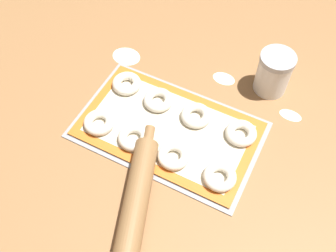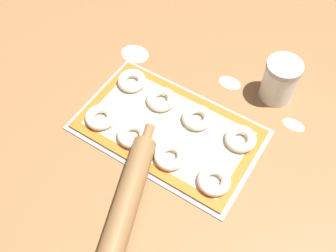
{
  "view_description": "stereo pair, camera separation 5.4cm",
  "coord_description": "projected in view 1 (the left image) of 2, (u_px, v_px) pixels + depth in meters",
  "views": [
    {
      "loc": [
        0.28,
        -0.52,
        0.88
      ],
      "look_at": [
        0.01,
        -0.0,
        0.02
      ],
      "focal_mm": 42.0,
      "sensor_mm": 36.0,
      "label": 1
    },
    {
      "loc": [
        0.32,
        -0.5,
        0.88
      ],
      "look_at": [
        0.01,
        -0.0,
        0.02
      ],
      "focal_mm": 42.0,
      "sensor_mm": 36.0,
      "label": 2
    }
  ],
  "objects": [
    {
      "name": "bagel_back_mid_right",
      "position": [
        196.0,
        116.0,
        1.06
      ],
      "size": [
        0.08,
        0.08,
        0.02
      ],
      "color": "silver",
      "rests_on": "baking_mat"
    },
    {
      "name": "ground_plane",
      "position": [
        166.0,
        129.0,
        1.06
      ],
      "size": [
        2.8,
        2.8,
        0.0
      ],
      "primitive_type": "plane",
      "color": "olive"
    },
    {
      "name": "flour_patch_side",
      "position": [
        291.0,
        115.0,
        1.09
      ],
      "size": [
        0.06,
        0.04,
        0.0
      ],
      "color": "white",
      "rests_on": "ground_plane"
    },
    {
      "name": "bagel_back_far_right",
      "position": [
        241.0,
        133.0,
        1.03
      ],
      "size": [
        0.08,
        0.08,
        0.02
      ],
      "color": "silver",
      "rests_on": "baking_mat"
    },
    {
      "name": "baking_mat",
      "position": [
        168.0,
        129.0,
        1.05
      ],
      "size": [
        0.46,
        0.27,
        0.0
      ],
      "color": "orange",
      "rests_on": "baking_tray"
    },
    {
      "name": "bagel_back_far_left",
      "position": [
        127.0,
        84.0,
        1.12
      ],
      "size": [
        0.08,
        0.08,
        0.02
      ],
      "color": "silver",
      "rests_on": "baking_mat"
    },
    {
      "name": "flour_patch_near",
      "position": [
        224.0,
        78.0,
        1.16
      ],
      "size": [
        0.07,
        0.05,
        0.0
      ],
      "color": "white",
      "rests_on": "ground_plane"
    },
    {
      "name": "bagel_front_far_left",
      "position": [
        99.0,
        122.0,
        1.05
      ],
      "size": [
        0.08,
        0.08,
        0.02
      ],
      "color": "silver",
      "rests_on": "baking_mat"
    },
    {
      "name": "bagel_front_mid_left",
      "position": [
        134.0,
        138.0,
        1.02
      ],
      "size": [
        0.08,
        0.08,
        0.02
      ],
      "color": "silver",
      "rests_on": "baking_mat"
    },
    {
      "name": "bagel_back_mid_left",
      "position": [
        158.0,
        100.0,
        1.09
      ],
      "size": [
        0.08,
        0.08,
        0.02
      ],
      "color": "silver",
      "rests_on": "baking_mat"
    },
    {
      "name": "rolling_pin",
      "position": [
        135.0,
        205.0,
        0.91
      ],
      "size": [
        0.17,
        0.42,
        0.06
      ],
      "color": "olive",
      "rests_on": "ground_plane"
    },
    {
      "name": "bagel_front_far_right",
      "position": [
        220.0,
        177.0,
        0.96
      ],
      "size": [
        0.08,
        0.08,
        0.02
      ],
      "color": "silver",
      "rests_on": "baking_mat"
    },
    {
      "name": "baking_tray",
      "position": [
        168.0,
        130.0,
        1.06
      ],
      "size": [
        0.49,
        0.3,
        0.01
      ],
      "color": "#93969B",
      "rests_on": "ground_plane"
    },
    {
      "name": "flour_canister",
      "position": [
        274.0,
        73.0,
        1.09
      ],
      "size": [
        0.1,
        0.1,
        0.13
      ],
      "color": "white",
      "rests_on": "ground_plane"
    },
    {
      "name": "flour_patch_far",
      "position": [
        126.0,
        56.0,
        1.21
      ],
      "size": [
        0.09,
        0.07,
        0.0
      ],
      "color": "white",
      "rests_on": "ground_plane"
    },
    {
      "name": "bagel_front_mid_right",
      "position": [
        174.0,
        156.0,
        0.99
      ],
      "size": [
        0.08,
        0.08,
        0.02
      ],
      "color": "silver",
      "rests_on": "baking_mat"
    }
  ]
}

